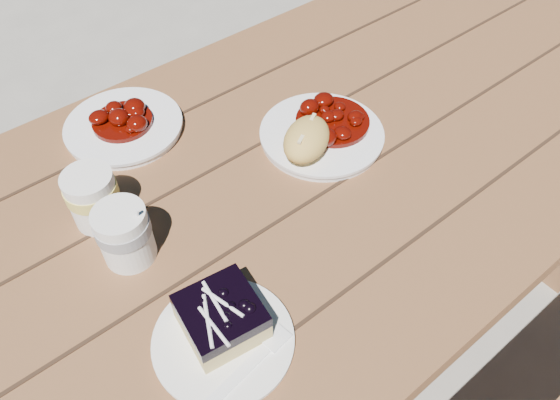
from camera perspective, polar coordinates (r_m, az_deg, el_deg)
ground at (r=1.55m, az=-1.68°, el=-17.80°), size 60.00×60.00×0.00m
picnic_table at (r=1.04m, az=-2.40°, el=-4.82°), size 2.00×1.55×0.75m
main_plate at (r=0.99m, az=4.37°, el=6.75°), size 0.22×0.22×0.02m
goulash_stew at (r=0.99m, az=5.58°, el=8.86°), size 0.13×0.13×0.04m
bread_roll at (r=0.93m, az=2.78°, el=6.36°), size 0.13×0.12×0.06m
dessert_plate at (r=0.75m, az=-5.93°, el=-14.42°), size 0.18×0.18×0.01m
blueberry_cake at (r=0.73m, az=-6.16°, el=-12.03°), size 0.11×0.11×0.06m
fork_dessert at (r=0.72m, az=-4.71°, el=-18.14°), size 0.16×0.05×0.00m
coffee_cup at (r=0.82m, az=-15.91°, el=-3.50°), size 0.08×0.08×0.10m
second_plate at (r=1.05m, az=-15.98°, el=7.33°), size 0.21×0.21×0.02m
second_stew at (r=1.03m, az=-16.32°, el=8.53°), size 0.11×0.11×0.04m
second_cup at (r=0.88m, az=-18.88°, el=0.17°), size 0.08×0.08×0.10m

